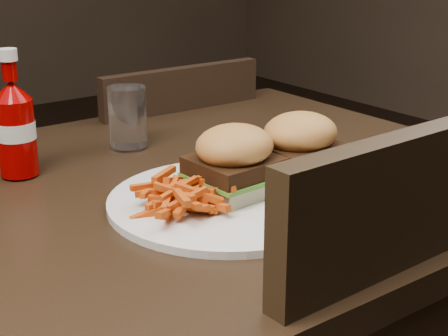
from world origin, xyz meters
TOP-DOWN VIEW (x-y plane):
  - dining_table at (0.00, 0.00)m, footprint 1.20×0.80m
  - chair_far at (0.33, 0.52)m, footprint 0.39×0.39m
  - plate at (0.10, -0.11)m, footprint 0.32×0.32m
  - sandwich_half_a at (0.11, -0.11)m, footprint 0.10×0.10m
  - sandwich_half_b at (0.23, -0.11)m, footprint 0.10×0.09m
  - fries_pile at (0.02, -0.11)m, footprint 0.14×0.14m
  - ketchup_bottle at (-0.09, 0.16)m, footprint 0.08×0.08m
  - tumbler at (0.11, 0.19)m, footprint 0.07×0.07m

SIDE VIEW (x-z plane):
  - chair_far at x=0.33m, z-range 0.41..0.45m
  - dining_table at x=0.00m, z-range 0.71..0.75m
  - plate at x=0.10m, z-range 0.75..0.76m
  - sandwich_half_a at x=0.11m, z-range 0.76..0.78m
  - sandwich_half_b at x=0.23m, z-range 0.76..0.78m
  - fries_pile at x=0.02m, z-range 0.76..0.80m
  - tumbler at x=0.11m, z-range 0.75..0.86m
  - ketchup_bottle at x=-0.09m, z-range 0.75..0.87m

